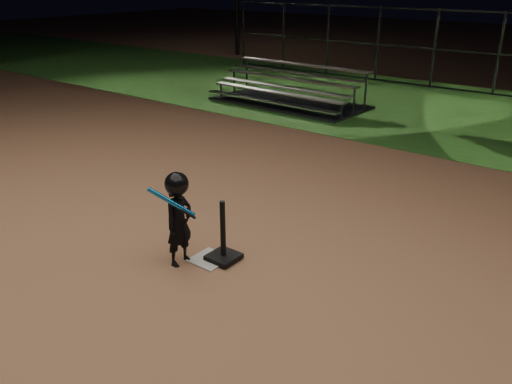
# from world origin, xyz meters

# --- Properties ---
(ground) EXTENTS (80.00, 80.00, 0.00)m
(ground) POSITION_xyz_m (0.00, 0.00, 0.00)
(ground) COLOR #A8704C
(ground) RESTS_ON ground
(grass_strip) EXTENTS (60.00, 8.00, 0.01)m
(grass_strip) POSITION_xyz_m (0.00, 10.00, 0.01)
(grass_strip) COLOR #28591C
(grass_strip) RESTS_ON ground
(home_plate) EXTENTS (0.45, 0.45, 0.02)m
(home_plate) POSITION_xyz_m (0.00, 0.00, 0.01)
(home_plate) COLOR beige
(home_plate) RESTS_ON ground
(batting_tee) EXTENTS (0.38, 0.38, 0.83)m
(batting_tee) POSITION_xyz_m (0.15, 0.11, 0.18)
(batting_tee) COLOR black
(batting_tee) RESTS_ON home_plate
(child_batter) EXTENTS (0.46, 0.58, 1.26)m
(child_batter) POSITION_xyz_m (-0.25, -0.27, 0.67)
(child_batter) COLOR black
(child_batter) RESTS_ON ground
(bleacher_left) EXTENTS (4.47, 2.26, 1.08)m
(bleacher_left) POSITION_xyz_m (-4.33, 8.07, 0.22)
(bleacher_left) COLOR #A1A2A6
(bleacher_left) RESTS_ON ground
(backstop_fence) EXTENTS (20.08, 0.08, 2.50)m
(backstop_fence) POSITION_xyz_m (0.00, 13.00, 1.25)
(backstop_fence) COLOR #38383D
(backstop_fence) RESTS_ON ground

